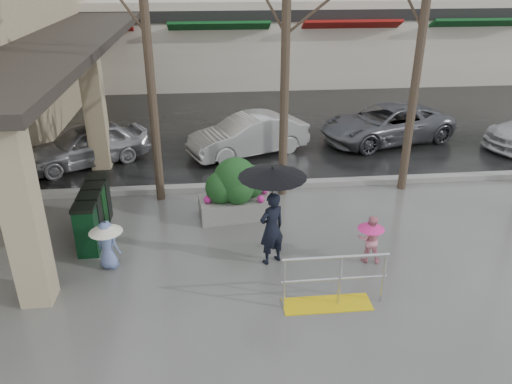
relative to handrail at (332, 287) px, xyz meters
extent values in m
plane|color=#51514F|center=(-1.36, 1.20, -0.38)|extent=(120.00, 120.00, 0.00)
cube|color=black|center=(-1.36, 23.20, -0.37)|extent=(120.00, 36.00, 0.01)
cube|color=gray|center=(-1.36, 5.20, -0.30)|extent=(120.00, 0.30, 0.15)
cube|color=#2D2823|center=(-6.16, 9.20, 3.25)|extent=(2.80, 18.00, 0.25)
cube|color=tan|center=(-5.26, 0.70, 1.37)|extent=(0.55, 0.55, 3.50)
cube|color=tan|center=(-5.26, 7.20, 1.37)|extent=(0.55, 0.55, 3.50)
cube|color=beige|center=(0.64, 19.20, 1.62)|extent=(34.00, 6.00, 4.00)
cube|color=maroon|center=(-7.36, 16.30, 2.47)|extent=(4.50, 1.68, 0.87)
cube|color=#0F4C1E|center=(-1.36, 16.30, 2.47)|extent=(4.50, 1.68, 0.87)
cube|color=maroon|center=(4.64, 16.30, 2.47)|extent=(4.50, 1.68, 0.87)
cube|color=#0F4C1E|center=(10.64, 16.30, 2.47)|extent=(4.50, 1.68, 0.87)
cube|color=black|center=(0.64, 16.30, 3.02)|extent=(34.00, 0.35, 0.50)
cube|color=yellow|center=(-0.06, 0.00, -0.37)|extent=(1.60, 0.50, 0.02)
cylinder|color=silver|center=(-0.86, 0.00, 0.12)|extent=(0.05, 0.05, 1.00)
cylinder|color=silver|center=(0.14, 0.00, 0.12)|extent=(0.05, 0.05, 1.00)
cylinder|color=silver|center=(0.94, 0.00, 0.12)|extent=(0.05, 0.05, 1.00)
cylinder|color=silver|center=(0.04, 0.00, 0.62)|extent=(1.90, 0.06, 0.06)
cylinder|color=silver|center=(0.04, 0.00, 0.17)|extent=(1.90, 0.04, 0.04)
cylinder|color=#382B21|center=(-3.36, 4.80, 3.02)|extent=(0.22, 0.22, 6.80)
cylinder|color=#382B21|center=(-0.16, 4.80, 3.12)|extent=(0.22, 0.22, 7.00)
cylinder|color=#382B21|center=(3.14, 4.80, 2.87)|extent=(0.22, 0.22, 6.50)
imported|color=black|center=(-0.88, 1.52, 0.41)|extent=(0.68, 0.60, 1.56)
cylinder|color=black|center=(-0.88, 1.52, 1.21)|extent=(0.02, 0.02, 0.99)
cone|color=black|center=(-0.88, 1.52, 1.62)|extent=(1.33, 1.33, 0.18)
sphere|color=black|center=(-0.88, 1.52, 1.73)|extent=(0.05, 0.05, 0.05)
imported|color=pink|center=(1.12, 1.35, 0.14)|extent=(0.58, 0.49, 1.03)
cylinder|color=black|center=(1.12, 1.35, 0.33)|extent=(0.02, 0.02, 0.45)
cone|color=#EF258B|center=(1.12, 1.35, 0.46)|extent=(0.55, 0.55, 0.18)
sphere|color=black|center=(1.12, 1.35, 0.57)|extent=(0.05, 0.05, 0.05)
imported|color=#667BB7|center=(-4.16, 1.65, 0.14)|extent=(0.60, 0.52, 1.03)
cylinder|color=black|center=(-4.16, 1.65, 0.38)|extent=(0.02, 0.02, 0.48)
cone|color=white|center=(-4.16, 1.65, 0.53)|extent=(0.67, 0.67, 0.18)
sphere|color=black|center=(-4.16, 1.65, 0.64)|extent=(0.05, 0.05, 0.05)
cube|color=slate|center=(-1.47, 3.61, -0.14)|extent=(1.81, 1.04, 0.48)
ellipsoid|color=#173912|center=(-1.47, 3.61, 0.58)|extent=(1.06, 0.95, 1.11)
sphere|color=#173912|center=(-1.81, 3.52, 0.45)|extent=(0.76, 0.76, 0.76)
sphere|color=#173912|center=(-1.14, 3.76, 0.46)|extent=(0.80, 0.80, 0.80)
cube|color=black|center=(-4.67, 2.22, 0.15)|extent=(0.43, 0.43, 1.05)
cube|color=black|center=(-4.67, 2.22, 0.72)|extent=(0.46, 0.46, 0.08)
cube|color=black|center=(-4.67, 2.74, 0.15)|extent=(0.43, 0.43, 1.05)
cube|color=black|center=(-4.67, 2.74, 0.72)|extent=(0.46, 0.46, 0.08)
cube|color=#0E3D16|center=(-4.68, 3.26, 0.15)|extent=(0.43, 0.43, 1.05)
cube|color=black|center=(-4.68, 3.26, 0.72)|extent=(0.46, 0.46, 0.08)
cube|color=black|center=(-4.68, 3.79, 0.15)|extent=(0.43, 0.43, 1.05)
cube|color=black|center=(-4.68, 3.79, 0.72)|extent=(0.46, 0.46, 0.08)
imported|color=#9E9DA2|center=(-5.73, 7.50, 0.25)|extent=(3.95, 3.13, 1.26)
imported|color=silver|center=(-0.79, 7.89, 0.25)|extent=(4.04, 2.68, 1.26)
imported|color=#585A60|center=(3.98, 8.61, 0.25)|extent=(4.93, 3.23, 1.26)
camera|label=1|loc=(-2.09, -7.15, 5.28)|focal=35.00mm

